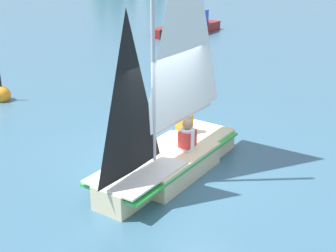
{
  "coord_description": "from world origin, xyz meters",
  "views": [
    {
      "loc": [
        5.22,
        -7.0,
        4.6
      ],
      "look_at": [
        0.0,
        0.0,
        1.08
      ],
      "focal_mm": 50.0,
      "sensor_mm": 36.0,
      "label": 1
    }
  ],
  "objects_px": {
    "sailor_crew": "(185,126)",
    "motorboat_distant": "(188,26)",
    "buoy_marker": "(2,94)",
    "sailboat_main": "(170,136)",
    "sailor_helm": "(187,143)"
  },
  "relations": [
    {
      "from": "motorboat_distant",
      "to": "buoy_marker",
      "type": "distance_m",
      "value": 12.37
    },
    {
      "from": "buoy_marker",
      "to": "motorboat_distant",
      "type": "bearing_deg",
      "value": 97.37
    },
    {
      "from": "sailor_helm",
      "to": "motorboat_distant",
      "type": "xyz_separation_m",
      "value": [
        -8.68,
        12.7,
        -0.23
      ]
    },
    {
      "from": "sailboat_main",
      "to": "motorboat_distant",
      "type": "distance_m",
      "value": 15.51
    },
    {
      "from": "sailor_crew",
      "to": "buoy_marker",
      "type": "bearing_deg",
      "value": -89.57
    },
    {
      "from": "sailor_helm",
      "to": "motorboat_distant",
      "type": "distance_m",
      "value": 15.38
    },
    {
      "from": "sailor_helm",
      "to": "motorboat_distant",
      "type": "bearing_deg",
      "value": -148.09
    },
    {
      "from": "sailor_crew",
      "to": "buoy_marker",
      "type": "relative_size",
      "value": 0.89
    },
    {
      "from": "sailor_helm",
      "to": "buoy_marker",
      "type": "relative_size",
      "value": 0.88
    },
    {
      "from": "sailboat_main",
      "to": "motorboat_distant",
      "type": "relative_size",
      "value": 1.23
    },
    {
      "from": "sailor_crew",
      "to": "motorboat_distant",
      "type": "relative_size",
      "value": 0.26
    },
    {
      "from": "sailboat_main",
      "to": "sailor_crew",
      "type": "bearing_deg",
      "value": -163.49
    },
    {
      "from": "sailboat_main",
      "to": "sailor_helm",
      "type": "bearing_deg",
      "value": 141.01
    },
    {
      "from": "sailor_helm",
      "to": "buoy_marker",
      "type": "bearing_deg",
      "value": -95.87
    },
    {
      "from": "sailboat_main",
      "to": "sailor_crew",
      "type": "height_order",
      "value": "sailboat_main"
    }
  ]
}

